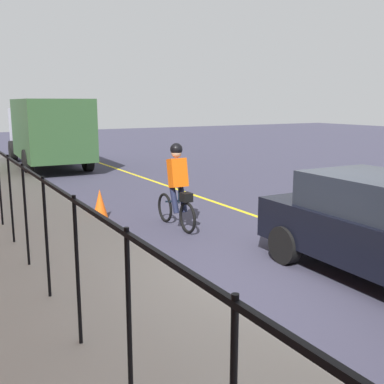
{
  "coord_description": "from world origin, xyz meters",
  "views": [
    {
      "loc": [
        -4.87,
        5.02,
        2.66
      ],
      "look_at": [
        2.5,
        0.78,
        1.0
      ],
      "focal_mm": 43.16,
      "sensor_mm": 36.0,
      "label": 1
    }
  ],
  "objects": [
    {
      "name": "sidewalk",
      "position": [
        0.0,
        3.4,
        0.07
      ],
      "size": [
        40.0,
        3.2,
        0.15
      ],
      "primitive_type": "cube",
      "color": "#B5AEA6",
      "rests_on": "ground"
    },
    {
      "name": "cyclist_lead",
      "position": [
        3.58,
        0.52,
        0.91
      ],
      "size": [
        1.71,
        0.36,
        1.83
      ],
      "rotation": [
        0.0,
        0.0,
        -0.01
      ],
      "color": "black",
      "rests_on": "ground"
    },
    {
      "name": "box_truck_background",
      "position": [
        14.58,
        0.65,
        1.55
      ],
      "size": [
        6.8,
        2.76,
        2.78
      ],
      "rotation": [
        0.0,
        0.0,
        -0.04
      ],
      "color": "#2E512D",
      "rests_on": "ground"
    },
    {
      "name": "ground_plane",
      "position": [
        0.0,
        0.0,
        0.0
      ],
      "size": [
        80.0,
        80.0,
        0.0
      ],
      "primitive_type": "plane",
      "color": "#383649"
    },
    {
      "name": "iron_fence",
      "position": [
        1.0,
        3.8,
        1.29
      ],
      "size": [
        19.48,
        0.04,
        1.6
      ],
      "color": "black",
      "rests_on": "sidewalk"
    },
    {
      "name": "traffic_cone_near",
      "position": [
        5.26,
        1.66,
        0.34
      ],
      "size": [
        0.36,
        0.36,
        0.68
      ],
      "primitive_type": "cone",
      "color": "#F65B13",
      "rests_on": "ground"
    }
  ]
}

